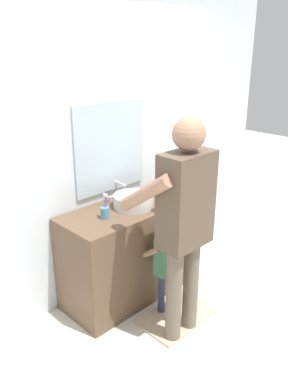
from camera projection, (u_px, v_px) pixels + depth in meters
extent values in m
plane|color=silver|center=(156.00, 305.00, 3.52)|extent=(14.00, 14.00, 0.00)
cube|color=silver|center=(106.00, 145.00, 3.45)|extent=(4.40, 0.08, 2.70)
cube|color=silver|center=(110.00, 147.00, 3.42)|extent=(0.75, 0.02, 0.78)
cube|color=brown|center=(132.00, 250.00, 3.56)|extent=(1.30, 0.54, 0.86)
cylinder|color=silver|center=(133.00, 201.00, 3.38)|extent=(0.34, 0.34, 0.11)
cylinder|color=#B1B1AD|center=(133.00, 200.00, 3.37)|extent=(0.28, 0.28, 0.09)
cylinder|color=#B7BABF|center=(116.00, 191.00, 3.51)|extent=(0.03, 0.03, 0.18)
cylinder|color=#B7BABF|center=(121.00, 184.00, 3.44)|extent=(0.02, 0.12, 0.02)
cylinder|color=#B7BABF|center=(111.00, 199.00, 3.49)|extent=(0.04, 0.04, 0.05)
cylinder|color=#B7BABF|center=(122.00, 195.00, 3.58)|extent=(0.04, 0.04, 0.05)
cylinder|color=#4C8EB2|center=(105.00, 213.00, 3.16)|extent=(0.07, 0.07, 0.09)
cylinder|color=blue|center=(105.00, 206.00, 3.16)|extent=(0.02, 0.02, 0.17)
cube|color=white|center=(104.00, 195.00, 3.12)|extent=(0.01, 0.02, 0.02)
cylinder|color=#E5387F|center=(107.00, 207.00, 3.15)|extent=(0.02, 0.02, 0.17)
cube|color=white|center=(106.00, 196.00, 3.11)|extent=(0.01, 0.02, 0.02)
cylinder|color=#B27FC6|center=(158.00, 187.00, 3.68)|extent=(0.06, 0.06, 0.13)
cylinder|color=#2D2D2D|center=(158.00, 178.00, 3.65)|extent=(0.02, 0.02, 0.04)
cube|color=#CCAD8E|center=(177.00, 317.00, 3.35)|extent=(0.64, 0.40, 0.02)
cylinder|color=#2D334C|center=(161.00, 294.00, 3.35)|extent=(0.06, 0.06, 0.38)
cylinder|color=#2D334C|center=(169.00, 289.00, 3.41)|extent=(0.06, 0.06, 0.38)
cube|color=#427F56|center=(166.00, 255.00, 3.25)|extent=(0.19, 0.11, 0.33)
sphere|color=#A87A5B|center=(167.00, 230.00, 3.17)|extent=(0.11, 0.11, 0.11)
cylinder|color=#A87A5B|center=(150.00, 253.00, 3.23)|extent=(0.05, 0.23, 0.18)
cylinder|color=#A87A5B|center=(167.00, 244.00, 3.37)|extent=(0.05, 0.23, 0.18)
cylinder|color=#6B5B4C|center=(174.00, 295.00, 2.98)|extent=(0.12, 0.12, 0.80)
cylinder|color=#6B5B4C|center=(191.00, 285.00, 3.11)|extent=(0.12, 0.12, 0.80)
cube|color=brown|center=(186.00, 200.00, 2.78)|extent=(0.40, 0.23, 0.70)
sphere|color=#A87A5B|center=(189.00, 134.00, 2.61)|extent=(0.23, 0.23, 0.23)
cylinder|color=#A87A5B|center=(146.00, 193.00, 2.73)|extent=(0.10, 0.49, 0.38)
cylinder|color=#A87A5B|center=(186.00, 179.00, 3.02)|extent=(0.10, 0.49, 0.38)
cylinder|color=blue|center=(168.00, 195.00, 3.21)|extent=(0.01, 0.14, 0.03)
cube|color=white|center=(162.00, 191.00, 3.25)|extent=(0.01, 0.02, 0.02)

